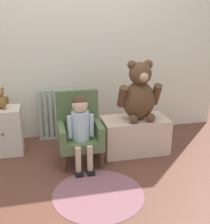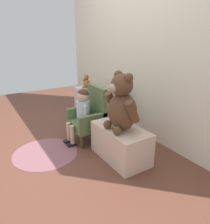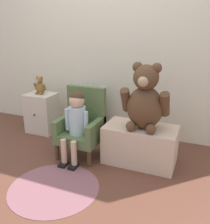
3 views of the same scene
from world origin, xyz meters
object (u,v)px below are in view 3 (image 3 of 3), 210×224
at_px(large_teddy_bear, 145,100).
at_px(floor_rug, 54,188).
at_px(small_teddy_bear, 40,86).
at_px(low_bench, 140,144).
at_px(child_figure, 76,117).
at_px(radiator, 91,109).
at_px(child_armchair, 82,125).
at_px(small_dresser, 42,113).

relative_size(large_teddy_bear, floor_rug, 0.81).
bearing_deg(small_teddy_bear, low_bench, -11.76).
relative_size(child_figure, low_bench, 1.01).
distance_m(child_figure, floor_rug, 0.70).
relative_size(radiator, child_figure, 0.86).
height_order(child_armchair, child_figure, child_armchair).
distance_m(low_bench, large_teddy_bear, 0.46).
height_order(small_dresser, low_bench, small_dresser).
bearing_deg(large_teddy_bear, child_figure, -165.71).
height_order(child_armchair, large_teddy_bear, large_teddy_bear).
height_order(child_figure, low_bench, child_figure).
bearing_deg(small_dresser, large_teddy_bear, -12.13).
height_order(small_dresser, large_teddy_bear, large_teddy_bear).
relative_size(small_dresser, floor_rug, 0.65).
bearing_deg(large_teddy_bear, small_dresser, 167.87).
relative_size(radiator, large_teddy_bear, 0.98).
xyz_separation_m(low_bench, large_teddy_bear, (0.03, -0.02, 0.46)).
relative_size(low_bench, large_teddy_bear, 1.12).
bearing_deg(floor_rug, radiator, 101.40).
height_order(small_teddy_bear, floor_rug, small_teddy_bear).
bearing_deg(small_teddy_bear, small_dresser, -72.66).
xyz_separation_m(small_dresser, floor_rug, (0.82, -0.99, -0.25)).
bearing_deg(large_teddy_bear, radiator, 146.13).
height_order(radiator, child_figure, child_figure).
height_order(radiator, small_dresser, radiator).
bearing_deg(floor_rug, child_armchair, 95.31).
bearing_deg(radiator, low_bench, -33.90).
bearing_deg(small_dresser, child_armchair, -24.66).
bearing_deg(radiator, child_armchair, -72.42).
height_order(child_armchair, small_teddy_bear, small_teddy_bear).
bearing_deg(small_teddy_bear, child_figure, -31.54).
relative_size(child_figure, floor_rug, 0.92).
bearing_deg(radiator, floor_rug, -78.60).
distance_m(small_dresser, child_armchair, 0.84).
xyz_separation_m(radiator, small_teddy_bear, (-0.57, -0.25, 0.30)).
xyz_separation_m(small_dresser, child_figure, (0.76, -0.46, 0.21)).
distance_m(child_armchair, floor_rug, 0.72).
height_order(large_teddy_bear, small_teddy_bear, large_teddy_bear).
distance_m(large_teddy_bear, floor_rug, 1.11).
height_order(low_bench, small_teddy_bear, small_teddy_bear).
relative_size(low_bench, floor_rug, 0.91).
bearing_deg(floor_rug, small_teddy_bear, 129.54).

